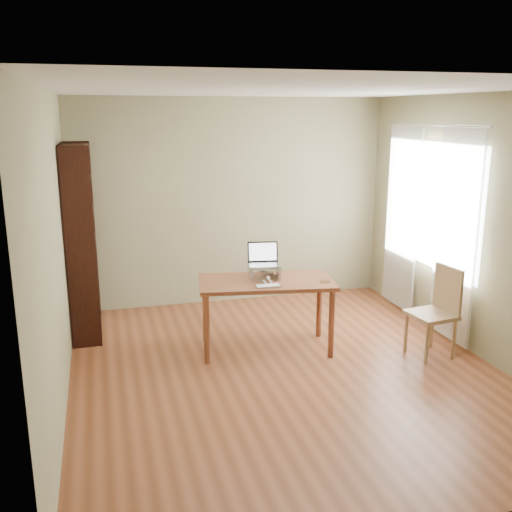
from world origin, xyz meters
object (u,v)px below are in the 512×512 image
Objects in this scene: keyboard at (268,286)px; laptop at (263,259)px; chair at (438,309)px; desk at (266,290)px; cat at (262,272)px; bookshelf at (82,241)px.

laptop is at bearing 83.71° from keyboard.
laptop is 1.84m from chair.
desk is 0.19m from cat.
bookshelf is at bearing 147.09° from keyboard.
bookshelf is 2.27× the size of chair.
chair reaches higher than cat.
keyboard is 0.28× the size of chair.
bookshelf reaches higher than cat.
bookshelf is 2.09m from desk.
bookshelf reaches higher than desk.
bookshelf reaches higher than keyboard.
chair is at bearing -11.34° from desk.
laptop is (0.00, 0.14, 0.29)m from desk.
keyboard is at bearing -88.86° from laptop.
keyboard is at bearing -34.51° from bookshelf.
laptop is 0.40m from keyboard.
laptop is at bearing 148.42° from chair.
cat is at bearing 149.38° from chair.
bookshelf reaches higher than laptop.
chair is at bearing -11.28° from keyboard.
laptop reaches higher than keyboard.
keyboard is (-0.05, -0.36, -0.18)m from laptop.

